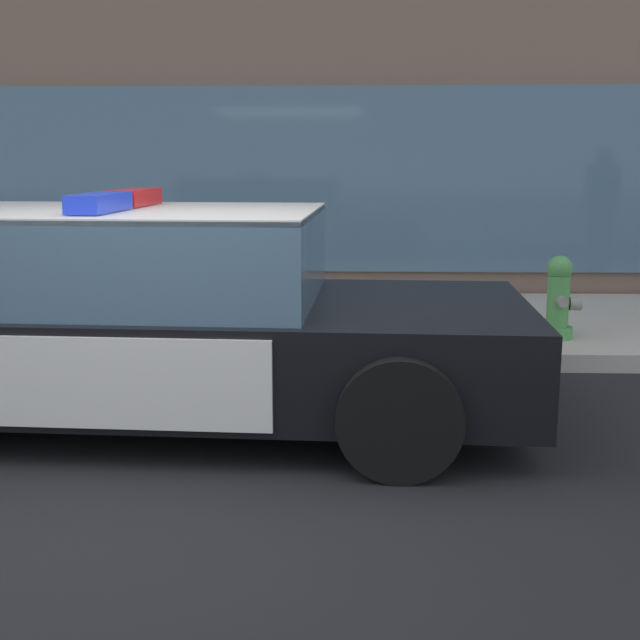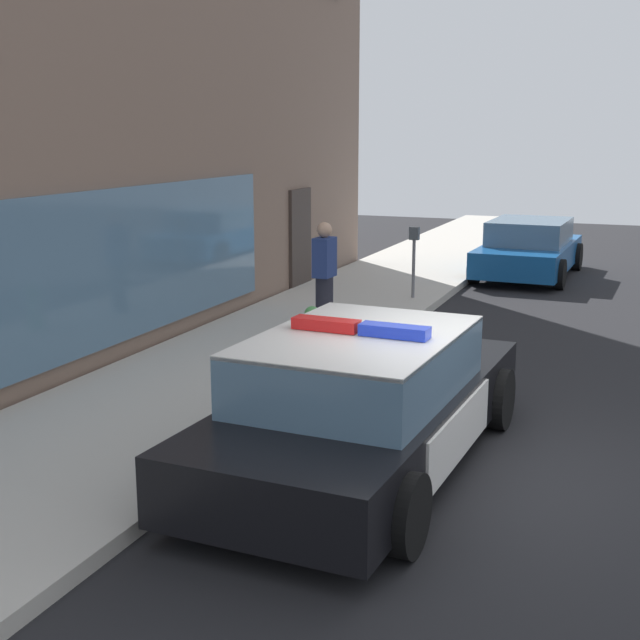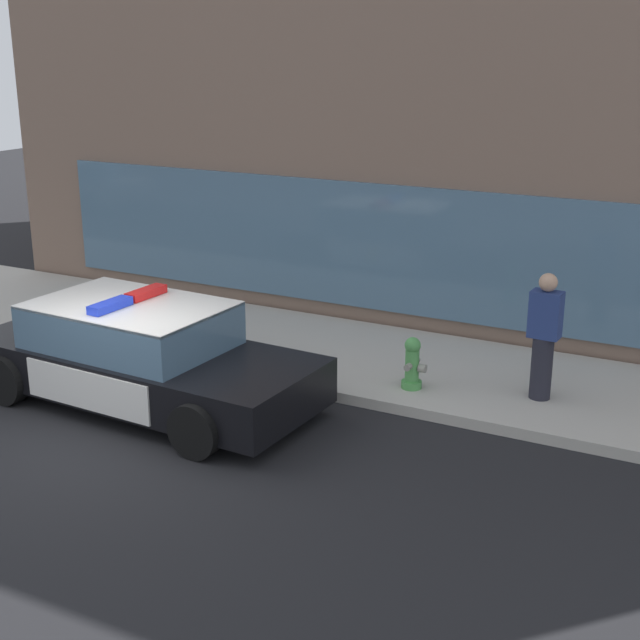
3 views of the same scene
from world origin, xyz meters
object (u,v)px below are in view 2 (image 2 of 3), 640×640
at_px(police_cruiser, 364,401).
at_px(pedestrian_on_sidewalk, 324,276).
at_px(car_down_street, 529,249).
at_px(parking_meter, 414,249).
at_px(fire_hydrant, 312,332).

xyz_separation_m(police_cruiser, pedestrian_on_sidewalk, (4.81, 2.30, 0.33)).
distance_m(car_down_street, parking_meter, 4.44).
distance_m(police_cruiser, pedestrian_on_sidewalk, 5.34).
height_order(police_cruiser, pedestrian_on_sidewalk, pedestrian_on_sidewalk).
bearing_deg(car_down_street, police_cruiser, -177.42).
bearing_deg(car_down_street, fire_hydrant, 171.14).
xyz_separation_m(police_cruiser, fire_hydrant, (3.17, 1.84, -0.18)).
bearing_deg(police_cruiser, car_down_street, 3.47).
bearing_deg(pedestrian_on_sidewalk, parking_meter, -98.03).
distance_m(fire_hydrant, pedestrian_on_sidewalk, 1.78).
bearing_deg(fire_hydrant, police_cruiser, -149.90).
height_order(car_down_street, pedestrian_on_sidewalk, pedestrian_on_sidewalk).
height_order(pedestrian_on_sidewalk, parking_meter, pedestrian_on_sidewalk).
bearing_deg(police_cruiser, fire_hydrant, 32.74).
bearing_deg(car_down_street, parking_meter, 161.36).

